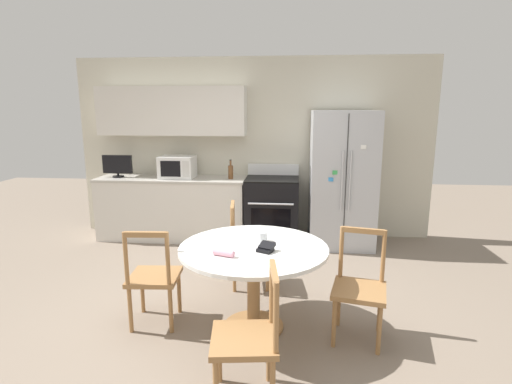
# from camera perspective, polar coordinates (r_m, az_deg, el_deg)

# --- Properties ---
(ground_plane) EXTENTS (14.00, 14.00, 0.00)m
(ground_plane) POSITION_cam_1_polar(r_m,az_deg,el_deg) (3.80, -4.52, -17.82)
(ground_plane) COLOR gray
(back_wall) EXTENTS (5.20, 0.44, 2.60)m
(back_wall) POSITION_cam_1_polar(r_m,az_deg,el_deg) (5.92, -3.45, 7.64)
(back_wall) COLOR beige
(back_wall) RESTS_ON ground_plane
(kitchen_counter) EXTENTS (2.14, 0.64, 0.90)m
(kitchen_counter) POSITION_cam_1_polar(r_m,az_deg,el_deg) (5.97, -11.74, -2.21)
(kitchen_counter) COLOR silver
(kitchen_counter) RESTS_ON ground_plane
(refrigerator) EXTENTS (0.87, 0.78, 1.85)m
(refrigerator) POSITION_cam_1_polar(r_m,az_deg,el_deg) (5.58, 12.21, 1.77)
(refrigerator) COLOR #B2B5BA
(refrigerator) RESTS_ON ground_plane
(oven_range) EXTENTS (0.74, 0.68, 1.08)m
(oven_range) POSITION_cam_1_polar(r_m,az_deg,el_deg) (5.70, 2.30, -2.47)
(oven_range) COLOR black
(oven_range) RESTS_ON ground_plane
(microwave) EXTENTS (0.48, 0.39, 0.31)m
(microwave) POSITION_cam_1_polar(r_m,az_deg,el_deg) (5.83, -11.16, 3.54)
(microwave) COLOR white
(microwave) RESTS_ON kitchen_counter
(countertop_tv) EXTENTS (0.43, 0.16, 0.32)m
(countertop_tv) POSITION_cam_1_polar(r_m,az_deg,el_deg) (6.09, -19.18, 3.63)
(countertop_tv) COLOR black
(countertop_tv) RESTS_ON kitchen_counter
(counter_bottle) EXTENTS (0.07, 0.07, 0.27)m
(counter_bottle) POSITION_cam_1_polar(r_m,az_deg,el_deg) (5.65, -3.64, 2.94)
(counter_bottle) COLOR brown
(counter_bottle) RESTS_ON kitchen_counter
(dining_table) EXTENTS (1.25, 1.25, 0.74)m
(dining_table) POSITION_cam_1_polar(r_m,az_deg,el_deg) (3.42, -0.36, -9.94)
(dining_table) COLOR white
(dining_table) RESTS_ON ground_plane
(dining_chair_near) EXTENTS (0.47, 0.47, 0.90)m
(dining_chair_near) POSITION_cam_1_polar(r_m,az_deg,el_deg) (2.72, -1.06, -20.21)
(dining_chair_near) COLOR #9E7042
(dining_chair_near) RESTS_ON ground_plane
(dining_chair_far) EXTENTS (0.47, 0.47, 0.90)m
(dining_chair_far) POSITION_cam_1_polar(r_m,az_deg,el_deg) (4.30, -1.17, -7.75)
(dining_chair_far) COLOR #9E7042
(dining_chair_far) RESTS_ON ground_plane
(dining_chair_right) EXTENTS (0.50, 0.50, 0.90)m
(dining_chair_right) POSITION_cam_1_polar(r_m,az_deg,el_deg) (3.46, 14.55, -13.20)
(dining_chair_right) COLOR #9E7042
(dining_chair_right) RESTS_ON ground_plane
(dining_chair_left) EXTENTS (0.45, 0.45, 0.90)m
(dining_chair_left) POSITION_cam_1_polar(r_m,az_deg,el_deg) (3.66, -14.42, -11.77)
(dining_chair_left) COLOR #9E7042
(dining_chair_left) RESTS_ON ground_plane
(candle_glass) EXTENTS (0.10, 0.10, 0.08)m
(candle_glass) POSITION_cam_1_polar(r_m,az_deg,el_deg) (3.49, 0.86, -6.48)
(candle_glass) COLOR silver
(candle_glass) RESTS_ON dining_table
(folded_napkin) EXTENTS (0.18, 0.10, 0.05)m
(folded_napkin) POSITION_cam_1_polar(r_m,az_deg,el_deg) (3.16, -4.65, -8.68)
(folded_napkin) COLOR pink
(folded_napkin) RESTS_ON dining_table
(wallet) EXTENTS (0.16, 0.17, 0.07)m
(wallet) POSITION_cam_1_polar(r_m,az_deg,el_deg) (3.26, 1.45, -8.00)
(wallet) COLOR black
(wallet) RESTS_ON dining_table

